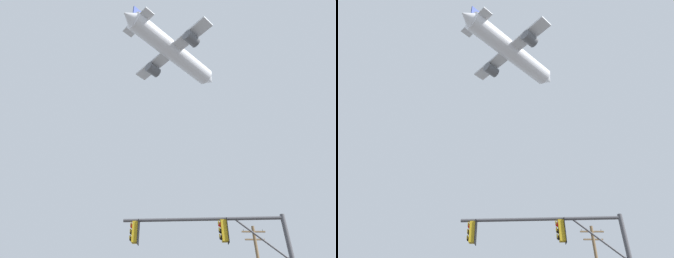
% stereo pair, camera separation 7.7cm
% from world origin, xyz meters
% --- Properties ---
extents(signal_pole_near, '(7.20, 0.87, 5.57)m').
position_xyz_m(signal_pole_near, '(2.48, 8.90, 4.28)').
color(signal_pole_near, '#4C4C51').
rests_on(signal_pole_near, ground).
extents(airplane, '(16.96, 15.88, 5.64)m').
position_xyz_m(airplane, '(1.36, 27.25, 39.05)').
color(airplane, white).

